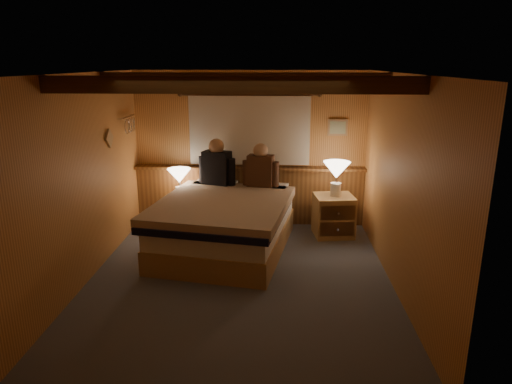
# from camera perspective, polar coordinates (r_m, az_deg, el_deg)

# --- Properties ---
(floor) EXTENTS (4.20, 4.20, 0.00)m
(floor) POSITION_cam_1_polar(r_m,az_deg,el_deg) (5.57, -2.08, -10.91)
(floor) COLOR #50565F
(floor) RESTS_ON ground
(ceiling) EXTENTS (4.20, 4.20, 0.00)m
(ceiling) POSITION_cam_1_polar(r_m,az_deg,el_deg) (4.97, -2.36, 14.60)
(ceiling) COLOR #B47D43
(ceiling) RESTS_ON wall_back
(wall_back) EXTENTS (3.60, 0.00, 3.60)m
(wall_back) POSITION_cam_1_polar(r_m,az_deg,el_deg) (7.18, -0.77, 5.40)
(wall_back) COLOR #DA984E
(wall_back) RESTS_ON floor
(wall_left) EXTENTS (0.00, 4.20, 4.20)m
(wall_left) POSITION_cam_1_polar(r_m,az_deg,el_deg) (5.59, -20.93, 1.26)
(wall_left) COLOR #DA984E
(wall_left) RESTS_ON floor
(wall_right) EXTENTS (0.00, 4.20, 4.20)m
(wall_right) POSITION_cam_1_polar(r_m,az_deg,el_deg) (5.30, 17.57, 0.82)
(wall_right) COLOR #DA984E
(wall_right) RESTS_ON floor
(wall_front) EXTENTS (3.60, 0.00, 3.60)m
(wall_front) POSITION_cam_1_polar(r_m,az_deg,el_deg) (3.17, -5.50, -8.67)
(wall_front) COLOR #DA984E
(wall_front) RESTS_ON floor
(wainscot) EXTENTS (3.60, 0.23, 0.94)m
(wainscot) POSITION_cam_1_polar(r_m,az_deg,el_deg) (7.29, -0.78, -0.22)
(wainscot) COLOR brown
(wainscot) RESTS_ON wall_back
(curtain_window) EXTENTS (2.18, 0.09, 1.11)m
(curtain_window) POSITION_cam_1_polar(r_m,az_deg,el_deg) (7.06, -0.82, 7.86)
(curtain_window) COLOR #4C2E13
(curtain_window) RESTS_ON wall_back
(ceiling_beams) EXTENTS (3.60, 1.65, 0.16)m
(ceiling_beams) POSITION_cam_1_polar(r_m,az_deg,el_deg) (5.12, -2.20, 13.64)
(ceiling_beams) COLOR #4C2E13
(ceiling_beams) RESTS_ON ceiling
(coat_rail) EXTENTS (0.05, 0.55, 0.24)m
(coat_rail) POSITION_cam_1_polar(r_m,az_deg,el_deg) (6.92, -15.57, 8.34)
(coat_rail) COLOR silver
(coat_rail) RESTS_ON wall_left
(framed_print) EXTENTS (0.30, 0.04, 0.25)m
(framed_print) POSITION_cam_1_polar(r_m,az_deg,el_deg) (7.15, 10.17, 7.95)
(framed_print) COLOR tan
(framed_print) RESTS_ON wall_back
(bed) EXTENTS (1.98, 2.41, 0.74)m
(bed) POSITION_cam_1_polar(r_m,az_deg,el_deg) (6.27, -3.88, -3.96)
(bed) COLOR tan
(bed) RESTS_ON floor
(nightstand_left) EXTENTS (0.51, 0.47, 0.49)m
(nightstand_left) POSITION_cam_1_polar(r_m,az_deg,el_deg) (7.26, -9.66, -2.49)
(nightstand_left) COLOR tan
(nightstand_left) RESTS_ON floor
(nightstand_right) EXTENTS (0.62, 0.57, 0.62)m
(nightstand_right) POSITION_cam_1_polar(r_m,az_deg,el_deg) (6.90, 9.67, -2.93)
(nightstand_right) COLOR tan
(nightstand_right) RESTS_ON floor
(lamp_left) EXTENTS (0.35, 0.35, 0.46)m
(lamp_left) POSITION_cam_1_polar(r_m,az_deg,el_deg) (7.05, -9.57, 1.79)
(lamp_left) COLOR silver
(lamp_left) RESTS_ON nightstand_left
(lamp_right) EXTENTS (0.39, 0.39, 0.51)m
(lamp_right) POSITION_cam_1_polar(r_m,az_deg,el_deg) (6.72, 10.03, 2.46)
(lamp_right) COLOR silver
(lamp_right) RESTS_ON nightstand_right
(person_left) EXTENTS (0.57, 0.35, 0.72)m
(person_left) POSITION_cam_1_polar(r_m,az_deg,el_deg) (6.88, -4.91, 3.32)
(person_left) COLOR black
(person_left) RESTS_ON bed
(person_right) EXTENTS (0.54, 0.28, 0.67)m
(person_right) POSITION_cam_1_polar(r_m,az_deg,el_deg) (6.74, 0.58, 2.94)
(person_right) COLOR #472B1C
(person_right) RESTS_ON bed
(duffel_bag) EXTENTS (0.54, 0.39, 0.35)m
(duffel_bag) POSITION_cam_1_polar(r_m,az_deg,el_deg) (6.93, -8.81, -4.18)
(duffel_bag) COLOR black
(duffel_bag) RESTS_ON floor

